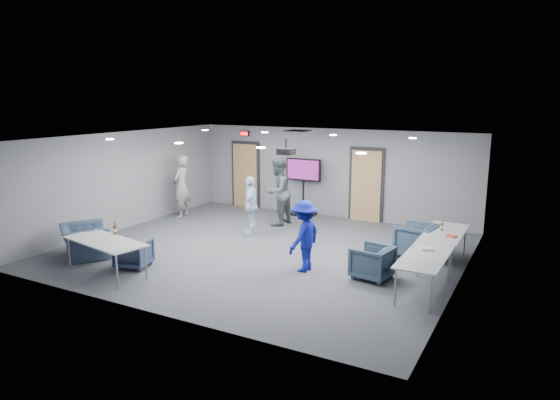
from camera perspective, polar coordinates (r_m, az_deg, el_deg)
The scene contains 28 objects.
floor at distance 12.13m, azimuth -1.84°, elevation -5.73°, with size 9.00×9.00×0.00m, color #3D4045.
ceiling at distance 11.61m, azimuth -1.93°, elevation 7.09°, with size 9.00×9.00×0.00m, color silver.
wall_back at distance 15.33m, azimuth 5.67°, elevation 3.10°, with size 9.00×0.02×2.70m, color slate.
wall_front at distance 8.67m, azimuth -15.34°, elevation -4.00°, with size 9.00×0.02×2.70m, color slate.
wall_left at distance 14.55m, azimuth -17.40°, elevation 2.15°, with size 0.02×8.00×2.70m, color slate.
wall_right at distance 10.34m, azimuth 20.23°, elevation -1.79°, with size 0.02×8.00×2.70m, color slate.
door_left at distance 16.71m, azimuth -3.95°, elevation 2.86°, with size 1.06×0.17×2.24m.
door_right at distance 14.92m, azimuth 9.83°, elevation 1.64°, with size 1.06×0.17×2.24m.
exit_sign at distance 16.53m, azimuth -4.06°, elevation 7.59°, with size 0.32×0.08×0.16m.
hvac_diffuser at distance 14.31m, azimuth 2.03°, elevation 7.91°, with size 0.60×0.60×0.03m, color black.
downlights at distance 11.61m, azimuth -1.93°, elevation 7.02°, with size 6.18×3.78×0.02m.
person_a at distance 15.47m, azimuth -11.19°, elevation 1.53°, with size 0.70×0.46×1.91m, color gray.
person_b at distance 14.24m, azimuth -0.26°, elevation 0.98°, with size 0.95×0.74×1.96m, color #4D565C.
person_c at distance 13.34m, azimuth -3.33°, elevation -0.63°, with size 0.92×0.38×1.57m, color #C4DEFD.
person_d at distance 10.53m, azimuth 2.77°, elevation -4.12°, with size 0.99×0.57×1.53m, color navy.
chair_right_a at distance 11.94m, azimuth 15.31°, elevation -4.46°, with size 0.84×0.86×0.79m, color #35485D.
chair_right_b at distance 10.36m, azimuth 10.48°, elevation -7.02°, with size 0.73×0.75×0.68m, color #334758.
chair_front_a at distance 11.32m, azimuth -16.38°, elevation -5.85°, with size 0.67×0.69×0.63m, color #323D57.
chair_front_b at distance 12.39m, azimuth -21.45°, elevation -4.40°, with size 1.13×0.99×0.74m, color #314055.
table_right_a at distance 11.52m, azimuth 18.26°, elevation -3.71°, with size 0.80×1.92×0.73m.
table_right_b at distance 9.72m, azimuth 16.22°, elevation -6.42°, with size 0.77×1.85×0.73m.
table_front_left at distance 10.94m, azimuth -19.35°, elevation -4.59°, with size 2.08×1.18×0.73m.
bottle_front at distance 11.28m, azimuth -18.33°, elevation -3.26°, with size 0.08×0.08×0.29m.
bottle_right at distance 11.62m, azimuth 18.02°, elevation -2.92°, with size 0.06×0.06×0.23m.
snack_box at distance 11.16m, azimuth 19.00°, elevation -3.92°, with size 0.20×0.13×0.04m, color red.
wrapper at distance 10.07m, azimuth 16.39°, elevation -5.41°, with size 0.21×0.14×0.05m, color silver.
tv_stand at distance 15.46m, azimuth 2.69°, elevation 1.93°, with size 1.16×0.55×1.78m.
projector at distance 11.52m, azimuth 0.69°, elevation 5.58°, with size 0.37×0.36×0.36m.
Camera 1 is at (5.83, -9.99, 3.64)m, focal length 32.00 mm.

